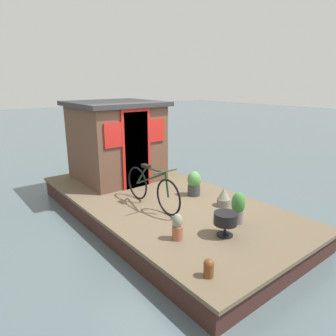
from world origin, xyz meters
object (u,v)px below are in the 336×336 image
Objects in this scene: houseboat_cabin at (116,140)px; potted_plant_mint at (224,197)px; potted_plant_geranium at (194,183)px; bicycle at (152,188)px; mooring_bollard at (209,267)px; potted_plant_basil at (177,227)px; charcoal_grill at (225,219)px; potted_plant_fern at (238,207)px.

houseboat_cabin is 3.04m from potted_plant_mint.
potted_plant_geranium is at bearing 4.38° from potted_plant_mint.
bicycle is at bearing 169.03° from houseboat_cabin.
mooring_bollard is (-1.41, 1.84, -0.05)m from potted_plant_mint.
potted_plant_basil is at bearing 106.37° from potted_plant_mint.
potted_plant_geranium is 1.80m from charcoal_grill.
potted_plant_geranium is at bearing -39.22° from mooring_bollard.
potted_plant_basil reaches higher than mooring_bollard.
potted_plant_fern is at bearing 167.40° from potted_plant_geranium.
potted_plant_mint is at bearing -30.16° from potted_plant_fern.
charcoal_grill is (-0.37, -0.66, 0.07)m from potted_plant_basil.
bicycle reaches higher than potted_plant_fern.
potted_plant_fern reaches higher than charcoal_grill.
houseboat_cabin is at bearing -14.80° from mooring_bollard.
houseboat_cabin is 1.19× the size of bicycle.
bicycle is 4.01× the size of potted_plant_basil.
bicycle is 1.06m from potted_plant_geranium.
houseboat_cabin is 3.58m from potted_plant_fern.
potted_plant_mint is 2.32m from mooring_bollard.
potted_plant_basil is 0.76m from charcoal_grill.
potted_plant_geranium reaches higher than mooring_bollard.
charcoal_grill is (-1.60, 0.83, 0.01)m from potted_plant_geranium.
potted_plant_fern is 1.66m from mooring_bollard.
charcoal_grill is 1.13m from mooring_bollard.
charcoal_grill is (-3.68, 0.17, -0.67)m from houseboat_cabin.
potted_plant_mint is (-0.83, -1.11, -0.20)m from bicycle.
potted_plant_fern reaches higher than potted_plant_basil.
bicycle is 4.41× the size of charcoal_grill.
potted_plant_geranium is at bearing -93.00° from bicycle.
houseboat_cabin is 2.14m from bicycle.
potted_plant_basil is 1.61m from potted_plant_mint.
potted_plant_geranium is 1.41× the size of potted_plant_mint.
bicycle is at bearing 87.00° from potted_plant_geranium.
potted_plant_mint is at bearing -165.91° from houseboat_cabin.
bicycle reaches higher than potted_plant_mint.
mooring_bollard is (-0.76, 1.46, -0.16)m from potted_plant_fern.
bicycle is (-2.02, 0.39, -0.57)m from houseboat_cabin.
bicycle is at bearing -18.14° from mooring_bollard.
bicycle reaches higher than potted_plant_basil.
mooring_bollard is at bearing 162.72° from potted_plant_basil.
mooring_bollard is at bearing 121.48° from charcoal_grill.
bicycle is 6.91× the size of mooring_bollard.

